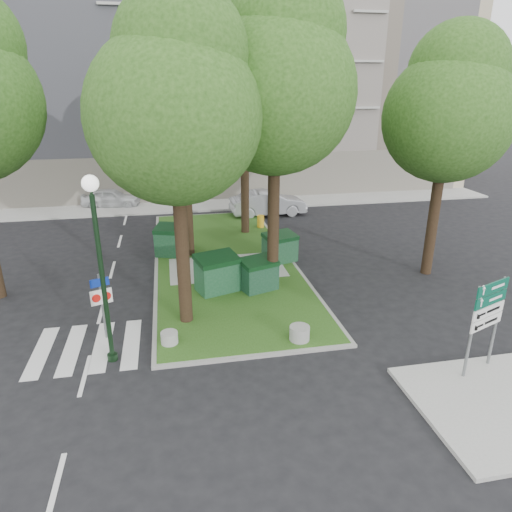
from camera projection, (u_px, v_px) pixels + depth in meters
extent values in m
plane|color=black|center=(241.00, 358.00, 13.74)|extent=(120.00, 120.00, 0.00)
cube|color=#264E16|center=(224.00, 261.00, 21.15)|extent=(6.00, 16.00, 0.12)
cube|color=gray|center=(224.00, 261.00, 21.16)|extent=(6.30, 16.30, 0.10)
cube|color=#999993|center=(197.00, 206.00, 30.70)|extent=(42.00, 3.00, 0.12)
cube|color=silver|center=(117.00, 344.00, 14.44)|extent=(5.00, 3.00, 0.01)
cube|color=tan|center=(185.00, 80.00, 34.79)|extent=(41.00, 12.00, 16.00)
cylinder|color=black|center=(182.00, 238.00, 14.68)|extent=(0.44, 0.44, 6.16)
sphere|color=#204512|center=(174.00, 117.00, 13.36)|extent=(5.20, 5.20, 5.20)
sphere|color=#204512|center=(181.00, 52.00, 12.97)|extent=(3.90, 3.90, 3.90)
cylinder|color=black|center=(273.00, 209.00, 17.04)|extent=(0.44, 0.44, 6.72)
sphere|color=#204512|center=(275.00, 93.00, 15.60)|extent=(5.60, 5.60, 5.60)
sphere|color=#204512|center=(283.00, 32.00, 15.16)|extent=(4.20, 4.20, 4.20)
cylinder|color=black|center=(187.00, 196.00, 20.78)|extent=(0.44, 0.44, 5.88)
sphere|color=#204512|center=(182.00, 115.00, 19.52)|extent=(4.80, 4.80, 4.80)
sphere|color=#204512|center=(187.00, 73.00, 19.17)|extent=(3.60, 3.60, 3.60)
cylinder|color=black|center=(245.00, 170.00, 23.92)|extent=(0.44, 0.44, 7.00)
sphere|color=#204512|center=(244.00, 84.00, 22.42)|extent=(5.80, 5.80, 5.80)
sphere|color=#204512|center=(249.00, 39.00, 21.95)|extent=(4.35, 4.35, 4.35)
cylinder|color=black|center=(435.00, 207.00, 18.91)|extent=(0.44, 0.44, 5.88)
sphere|color=#204512|center=(448.00, 118.00, 17.65)|extent=(5.00, 5.00, 5.00)
sphere|color=#204512|center=(458.00, 71.00, 17.29)|extent=(3.75, 3.75, 3.75)
cube|color=#0F381C|center=(173.00, 243.00, 21.54)|extent=(1.77, 1.45, 1.20)
cube|color=black|center=(172.00, 228.00, 21.30)|extent=(1.84, 1.54, 0.35)
cube|color=#124024|center=(217.00, 276.00, 17.78)|extent=(1.81, 1.49, 1.22)
cube|color=black|center=(217.00, 259.00, 17.53)|extent=(1.88, 1.58, 0.35)
cube|color=#0F321E|center=(259.00, 276.00, 17.92)|extent=(1.57, 1.31, 1.06)
cube|color=black|center=(259.00, 262.00, 17.70)|extent=(1.64, 1.38, 0.31)
cube|color=#123B20|center=(280.00, 249.00, 20.78)|extent=(1.63, 1.35, 1.10)
cube|color=black|center=(280.00, 236.00, 20.56)|extent=(1.70, 1.43, 0.32)
cylinder|color=#9A9995|center=(169.00, 338.00, 14.24)|extent=(0.53, 0.53, 0.38)
cylinder|color=gray|center=(300.00, 333.00, 14.43)|extent=(0.64, 0.64, 0.46)
cylinder|color=gray|center=(242.00, 281.00, 18.38)|extent=(0.49, 0.49, 0.35)
cylinder|color=gold|center=(261.00, 221.00, 25.79)|extent=(0.39, 0.39, 0.69)
cylinder|color=black|center=(103.00, 283.00, 12.76)|extent=(0.14, 0.14, 5.03)
cylinder|color=black|center=(113.00, 357.00, 13.61)|extent=(0.30, 0.30, 0.20)
sphere|color=white|center=(90.00, 183.00, 11.77)|extent=(0.44, 0.44, 0.44)
cylinder|color=slate|center=(103.00, 307.00, 14.44)|extent=(0.09, 0.09, 2.25)
cube|color=navy|center=(99.00, 282.00, 14.14)|extent=(0.56, 0.24, 0.27)
cube|color=white|center=(101.00, 297.00, 14.31)|extent=(0.64, 0.27, 0.49)
cylinder|color=red|center=(96.00, 297.00, 14.28)|extent=(0.26, 0.12, 0.27)
cylinder|color=red|center=(107.00, 296.00, 14.34)|extent=(0.26, 0.12, 0.27)
cylinder|color=slate|center=(471.00, 333.00, 12.22)|extent=(0.11, 0.11, 2.72)
cylinder|color=slate|center=(496.00, 322.00, 12.79)|extent=(0.11, 0.11, 2.72)
cube|color=#094935|center=(492.00, 287.00, 12.08)|extent=(1.28, 0.53, 0.31)
cube|color=#094935|center=(490.00, 299.00, 12.20)|extent=(1.28, 0.53, 0.31)
cube|color=white|center=(487.00, 310.00, 12.32)|extent=(1.28, 0.53, 0.31)
cube|color=white|center=(485.00, 322.00, 12.45)|extent=(1.28, 0.53, 0.31)
imported|color=silver|center=(111.00, 198.00, 30.41)|extent=(3.93, 2.01, 1.28)
imported|color=#A0A1A8|center=(268.00, 203.00, 28.46)|extent=(4.80, 1.93, 1.55)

